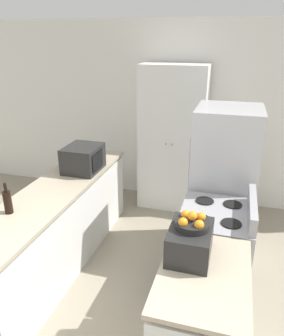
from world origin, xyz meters
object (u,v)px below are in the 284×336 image
Objects in this scene: toaster_oven at (190,242)px; fruit_bowl at (192,222)px; microwave at (83,159)px; wine_bottle at (8,202)px; refrigerator at (223,184)px; stove at (213,254)px; pantry_cabinet at (173,139)px.

fruit_bowl is at bearing 67.11° from toaster_oven.
wine_bottle is (-0.20, -1.10, -0.04)m from microwave.
fruit_bowl is at bearing -96.08° from refrigerator.
stove is at bearing 78.00° from toaster_oven.
pantry_cabinet is at bearing 113.41° from stove.
wine_bottle is (-1.01, -2.27, -0.00)m from pantry_cabinet.
wine_bottle is at bearing 174.28° from toaster_oven.
refrigerator is at bearing 35.96° from wine_bottle.
wine_bottle is (-1.78, -1.29, 0.17)m from refrigerator.
stove is 4.46× the size of fruit_bowl.
wine_bottle reaches higher than toaster_oven.
toaster_oven is at bearing -112.89° from fruit_bowl.
microwave reaches higher than wine_bottle.
refrigerator is at bearing 83.92° from fruit_bowl.
wine_bottle is 1.20× the size of fruit_bowl.
pantry_cabinet reaches higher than microwave.
toaster_oven is at bearing -5.72° from wine_bottle.
pantry_cabinet is 2.48m from wine_bottle.
fruit_bowl is at bearing -75.77° from pantry_cabinet.
microwave is (-0.81, -1.17, 0.03)m from pantry_cabinet.
stove is 1.77m from microwave.
pantry_cabinet is 4.54× the size of microwave.
refrigerator is 1.47m from toaster_oven.
pantry_cabinet is 1.20× the size of refrigerator.
pantry_cabinet is 8.52× the size of fruit_bowl.
fruit_bowl is at bearing -101.78° from stove.
stove is (0.75, -1.74, -0.56)m from pantry_cabinet.
refrigerator reaches higher than microwave.
pantry_cabinet reaches higher than toaster_oven.
microwave is at bearing 160.07° from stove.
pantry_cabinet is 1.26m from refrigerator.
toaster_oven is (-0.16, -1.45, 0.17)m from refrigerator.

